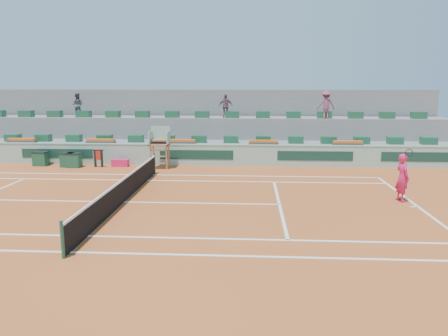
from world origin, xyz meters
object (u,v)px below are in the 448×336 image
Objects in this scene: umpire_chair at (160,142)px; player_bag at (120,163)px; drink_cooler_a at (74,160)px; tennis_player at (402,177)px.

player_bag is at bearing 173.53° from umpire_chair.
drink_cooler_a is 0.37× the size of tennis_player.
tennis_player is at bearing -26.39° from player_bag.
umpire_chair is 2.86× the size of drink_cooler_a.
drink_cooler_a is at bearing -171.67° from player_bag.
umpire_chair reaches higher than player_bag.
tennis_player reaches higher than drink_cooler_a.
player_bag is at bearing 8.33° from drink_cooler_a.
umpire_chair is 1.05× the size of tennis_player.
drink_cooler_a is at bearing 158.48° from tennis_player.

